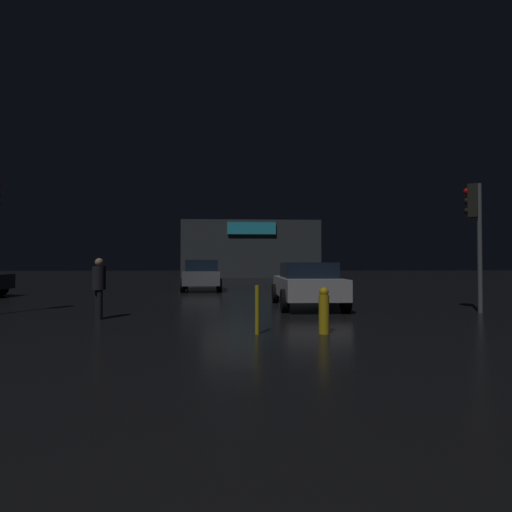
% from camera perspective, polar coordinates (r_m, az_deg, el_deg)
% --- Properties ---
extents(ground_plane, '(120.00, 120.00, 0.00)m').
position_cam_1_polar(ground_plane, '(17.26, -3.76, -5.95)').
color(ground_plane, black).
extents(store_building, '(14.18, 7.33, 5.88)m').
position_cam_1_polar(store_building, '(42.22, -0.84, 0.93)').
color(store_building, '#33383D').
rests_on(store_building, ground).
extents(traffic_signal_opposite, '(0.43, 0.41, 3.84)m').
position_cam_1_polar(traffic_signal_opposite, '(13.28, 29.67, 4.83)').
color(traffic_signal_opposite, '#595B60').
rests_on(traffic_signal_opposite, ground).
extents(car_far, '(2.31, 4.14, 1.64)m').
position_cam_1_polar(car_far, '(20.97, -8.03, -2.76)').
color(car_far, slate).
rests_on(car_far, ground).
extents(car_crossing, '(2.07, 4.23, 1.49)m').
position_cam_1_polar(car_crossing, '(13.02, 7.57, -4.13)').
color(car_crossing, '#B7B7BF').
rests_on(car_crossing, ground).
extents(pedestrian, '(0.48, 0.48, 1.60)m').
position_cam_1_polar(pedestrian, '(10.90, -22.25, -3.84)').
color(pedestrian, black).
rests_on(pedestrian, ground).
extents(fire_hydrant, '(0.22, 0.22, 0.97)m').
position_cam_1_polar(fire_hydrant, '(8.19, 10.04, -7.98)').
color(fire_hydrant, gold).
rests_on(fire_hydrant, ground).
extents(bollard_kerb_a, '(0.09, 0.09, 1.01)m').
position_cam_1_polar(bollard_kerb_a, '(7.99, 0.18, -7.98)').
color(bollard_kerb_a, gold).
rests_on(bollard_kerb_a, ground).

